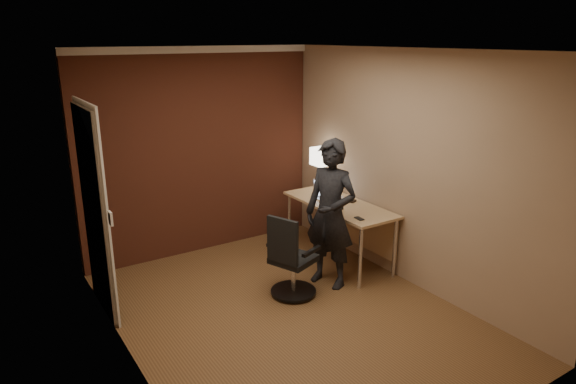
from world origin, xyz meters
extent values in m
plane|color=brown|center=(0.00, 0.00, 0.00)|extent=(4.00, 4.00, 0.00)
plane|color=white|center=(0.00, 0.00, 2.50)|extent=(4.00, 4.00, 0.00)
plane|color=tan|center=(0.00, 2.00, 1.25)|extent=(3.00, 0.00, 3.00)
plane|color=tan|center=(0.00, -2.00, 1.25)|extent=(3.00, 0.00, 3.00)
plane|color=tan|center=(-1.50, 0.00, 1.25)|extent=(0.00, 4.00, 4.00)
plane|color=tan|center=(1.50, 0.00, 1.25)|extent=(0.00, 4.00, 4.00)
cube|color=brown|center=(0.00, 1.97, 1.25)|extent=(2.98, 0.06, 2.50)
cube|color=silver|center=(0.00, 1.96, 2.46)|extent=(3.00, 0.08, 0.08)
cube|color=silver|center=(0.00, -1.96, 2.46)|extent=(3.00, 0.08, 0.08)
cube|color=silver|center=(-1.46, 0.00, 2.46)|extent=(0.08, 4.00, 0.08)
cube|color=silver|center=(1.46, 0.00, 2.46)|extent=(0.08, 4.00, 0.08)
cube|color=silver|center=(-1.48, 1.10, 1.00)|extent=(0.05, 0.82, 2.02)
cube|color=silver|center=(-1.46, 1.10, 1.00)|extent=(0.02, 0.92, 2.12)
cylinder|color=silver|center=(-1.43, 0.77, 1.00)|extent=(0.05, 0.05, 0.05)
cube|color=silver|center=(-1.49, 0.45, 1.15)|extent=(0.02, 0.08, 0.12)
cube|color=tan|center=(1.18, 0.72, 0.71)|extent=(0.60, 1.50, 0.03)
cube|color=tan|center=(1.46, 0.72, 0.43)|extent=(0.02, 1.38, 0.54)
cylinder|color=silver|center=(0.93, 0.03, 0.35)|extent=(0.04, 0.04, 0.70)
cylinder|color=silver|center=(0.93, 1.41, 0.35)|extent=(0.04, 0.04, 0.70)
cylinder|color=silver|center=(1.43, 0.03, 0.35)|extent=(0.04, 0.04, 0.70)
cylinder|color=silver|center=(1.43, 1.41, 0.35)|extent=(0.04, 0.04, 0.70)
cube|color=silver|center=(1.36, 1.32, 0.74)|extent=(0.11, 0.11, 0.01)
cylinder|color=silver|center=(1.36, 1.32, 0.90)|extent=(0.01, 0.01, 0.30)
cube|color=white|center=(1.36, 1.32, 1.16)|extent=(0.22, 0.22, 0.22)
cube|color=silver|center=(1.20, 0.93, 0.74)|extent=(0.35, 0.26, 0.01)
cube|color=silver|center=(1.21, 1.04, 0.85)|extent=(0.33, 0.09, 0.22)
cube|color=#B2CCF2|center=(1.21, 1.03, 0.85)|extent=(0.30, 0.07, 0.19)
cube|color=gray|center=(1.20, 0.92, 0.75)|extent=(0.29, 0.15, 0.00)
cube|color=black|center=(1.05, 0.57, 0.75)|extent=(0.07, 0.11, 0.03)
cube|color=black|center=(1.02, 0.18, 0.73)|extent=(0.07, 0.12, 0.01)
cube|color=black|center=(1.33, 0.70, 0.74)|extent=(0.13, 0.14, 0.02)
cylinder|color=black|center=(0.26, 0.31, 0.03)|extent=(0.48, 0.48, 0.03)
cylinder|color=silver|center=(0.26, 0.31, 0.21)|extent=(0.05, 0.05, 0.36)
cube|color=black|center=(0.26, 0.31, 0.40)|extent=(0.51, 0.51, 0.06)
cube|color=black|center=(0.08, 0.24, 0.67)|extent=(0.17, 0.35, 0.47)
cube|color=black|center=(0.18, 0.51, 0.55)|extent=(0.29, 0.14, 0.03)
cube|color=black|center=(0.34, 0.10, 0.55)|extent=(0.29, 0.14, 0.03)
imported|color=black|center=(0.73, 0.31, 0.80)|extent=(0.57, 0.68, 1.61)
camera|label=1|loc=(-2.44, -3.74, 2.61)|focal=32.00mm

